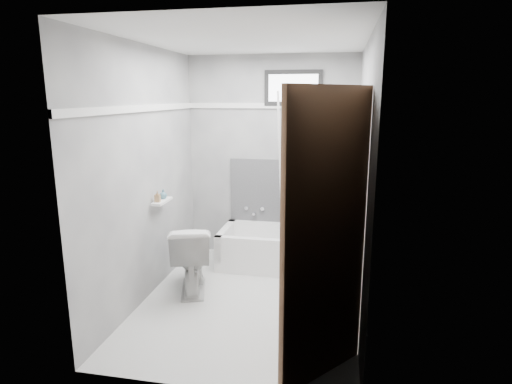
% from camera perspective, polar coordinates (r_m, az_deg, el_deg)
% --- Properties ---
extents(floor, '(2.60, 2.60, 0.00)m').
position_cam_1_polar(floor, '(4.26, -0.93, -14.30)').
color(floor, white).
rests_on(floor, ground).
extents(ceiling, '(2.60, 2.60, 0.00)m').
position_cam_1_polar(ceiling, '(3.82, -1.07, 19.74)').
color(ceiling, silver).
rests_on(ceiling, floor).
extents(wall_back, '(2.00, 0.02, 2.40)m').
position_cam_1_polar(wall_back, '(5.12, 2.04, 4.47)').
color(wall_back, slate).
rests_on(wall_back, floor).
extents(wall_front, '(2.00, 0.02, 2.40)m').
position_cam_1_polar(wall_front, '(2.64, -6.89, -3.48)').
color(wall_front, slate).
rests_on(wall_front, floor).
extents(wall_left, '(0.02, 2.60, 2.40)m').
position_cam_1_polar(wall_left, '(4.18, -14.53, 2.22)').
color(wall_left, slate).
rests_on(wall_left, floor).
extents(wall_right, '(0.02, 2.60, 2.40)m').
position_cam_1_polar(wall_right, '(3.79, 13.98, 1.18)').
color(wall_right, slate).
rests_on(wall_right, floor).
extents(bathtub, '(1.50, 0.70, 0.42)m').
position_cam_1_polar(bathtub, '(4.98, 3.91, -7.56)').
color(bathtub, white).
rests_on(bathtub, floor).
extents(office_chair, '(0.79, 0.79, 0.98)m').
position_cam_1_polar(office_chair, '(4.87, 9.53, -3.24)').
color(office_chair, slate).
rests_on(office_chair, bathtub).
extents(toilet, '(0.58, 0.79, 0.69)m').
position_cam_1_polar(toilet, '(4.39, -8.61, -8.63)').
color(toilet, silver).
rests_on(toilet, floor).
extents(door, '(0.78, 0.78, 2.00)m').
position_cam_1_polar(door, '(2.61, 14.60, -8.65)').
color(door, brown).
rests_on(door, floor).
extents(window, '(0.66, 0.04, 0.40)m').
position_cam_1_polar(window, '(5.02, 4.99, 13.65)').
color(window, black).
rests_on(window, wall_back).
extents(backerboard, '(1.50, 0.02, 0.78)m').
position_cam_1_polar(backerboard, '(5.15, 4.74, -0.04)').
color(backerboard, '#4C4C4F').
rests_on(backerboard, wall_back).
extents(trim_back, '(2.00, 0.02, 0.06)m').
position_cam_1_polar(trim_back, '(5.06, 2.07, 11.42)').
color(trim_back, white).
rests_on(trim_back, wall_back).
extents(trim_left, '(0.02, 2.60, 0.06)m').
position_cam_1_polar(trim_left, '(4.11, -14.84, 10.73)').
color(trim_left, white).
rests_on(trim_left, wall_left).
extents(pole, '(0.02, 0.57, 1.88)m').
position_cam_1_polar(pole, '(4.89, 3.27, 2.29)').
color(pole, white).
rests_on(pole, bathtub).
extents(shelf, '(0.10, 0.32, 0.02)m').
position_cam_1_polar(shelf, '(4.39, -12.42, -1.21)').
color(shelf, white).
rests_on(shelf, wall_left).
extents(soap_bottle_a, '(0.06, 0.06, 0.12)m').
position_cam_1_polar(soap_bottle_a, '(4.30, -13.00, -0.61)').
color(soap_bottle_a, '#96734B').
rests_on(soap_bottle_a, shelf).
extents(soap_bottle_b, '(0.11, 0.11, 0.10)m').
position_cam_1_polar(soap_bottle_b, '(4.43, -12.27, -0.28)').
color(soap_bottle_b, slate).
rests_on(soap_bottle_b, shelf).
extents(faucet, '(0.26, 0.10, 0.16)m').
position_cam_1_polar(faucet, '(5.26, -0.22, -2.53)').
color(faucet, silver).
rests_on(faucet, wall_back).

